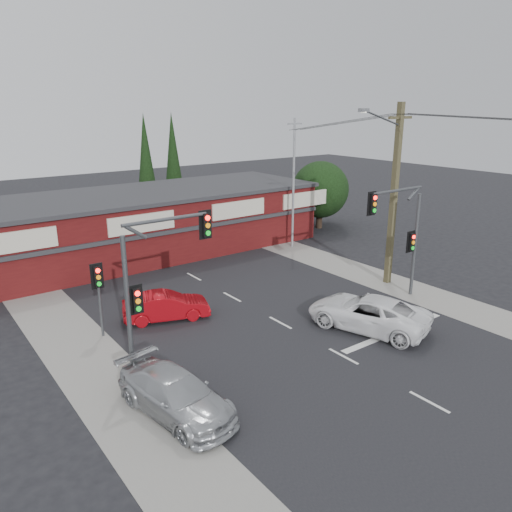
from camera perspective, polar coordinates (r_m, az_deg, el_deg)
ground at (r=22.16m, az=6.70°, el=-9.64°), size 120.00×120.00×0.00m
road_strip at (r=25.66m, az=-0.97°, el=-5.66°), size 14.00×70.00×0.01m
verge_left at (r=22.28m, az=-19.33°, el=-10.37°), size 3.00×70.00×0.02m
verge_right at (r=31.06m, az=11.87°, el=-1.92°), size 3.00×70.00×0.02m
stop_line at (r=23.64m, az=15.50°, el=-8.36°), size 6.50×0.35×0.01m
white_suv at (r=23.46m, az=12.65°, el=-6.33°), size 4.21×6.06×1.54m
silver_suv at (r=17.29m, az=-9.17°, el=-15.35°), size 2.73×5.11×1.41m
red_sedan at (r=24.24m, az=-10.22°, el=-5.65°), size 4.29×2.68×1.34m
lane_dashes at (r=21.09m, az=9.96°, el=-11.21°), size 0.12×34.15×0.01m
shop_building at (r=34.64m, az=-14.03°, el=3.55°), size 27.30×8.40×4.22m
tree_cluster at (r=41.73m, az=7.11°, el=7.23°), size 5.90×5.10×5.50m
conifer_near at (r=42.21m, az=-12.47°, el=10.62°), size 1.80×1.80×9.25m
conifer_far at (r=45.52m, az=-9.47°, el=11.22°), size 1.80×1.80×9.25m
traffic_mast_left at (r=18.82m, az=-11.67°, el=-1.84°), size 3.77×0.27×5.97m
traffic_mast_right at (r=26.35m, az=16.47°, el=3.26°), size 3.96×0.27×5.97m
pedestal_signal at (r=22.58m, az=-17.58°, el=-3.19°), size 0.55×0.27×3.38m
utility_pole at (r=28.42m, az=15.38°, el=7.30°), size 4.38×0.59×10.00m
steel_pole at (r=35.15m, az=4.31°, el=8.47°), size 1.20×0.16×9.00m
power_lines at (r=25.20m, az=26.20°, el=13.39°), size 2.01×29.00×1.22m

